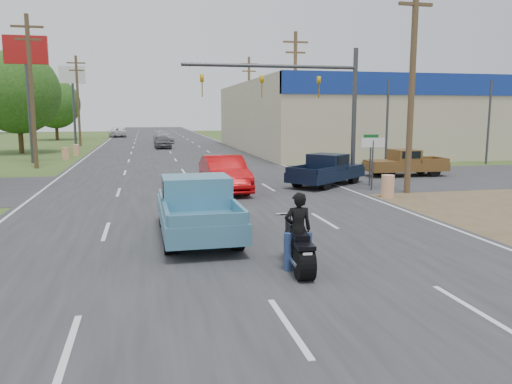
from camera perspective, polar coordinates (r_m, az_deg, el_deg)
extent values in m
plane|color=#324D1F|center=(8.94, 3.74, -15.19)|extent=(200.00, 200.00, 0.00)
cube|color=#2D2D30|center=(48.02, -9.76, 4.48)|extent=(15.00, 180.00, 0.02)
cube|color=#2D2D30|center=(26.18, -7.33, 0.89)|extent=(120.00, 10.00, 0.02)
cube|color=brown|center=(22.54, 23.90, -1.13)|extent=(8.00, 18.00, 0.01)
cube|color=#B7A88C|center=(58.86, 23.37, 7.89)|extent=(50.00, 28.00, 6.60)
cylinder|color=#4C3823|center=(23.98, 17.39, 11.78)|extent=(0.28, 0.28, 10.00)
cube|color=#4C3823|center=(24.41, 17.79, 19.77)|extent=(1.60, 0.14, 0.14)
cylinder|color=#4C3823|center=(40.60, 4.48, 10.84)|extent=(0.28, 0.28, 10.00)
cube|color=#4C3823|center=(40.96, 4.55, 16.72)|extent=(2.00, 0.14, 0.14)
cube|color=#4C3823|center=(40.86, 4.54, 15.61)|extent=(1.60, 0.14, 0.14)
cylinder|color=#4C3823|center=(58.05, -0.80, 10.29)|extent=(0.28, 0.28, 10.00)
cube|color=#4C3823|center=(58.30, -0.80, 14.42)|extent=(2.00, 0.14, 0.14)
cube|color=#4C3823|center=(58.23, -0.80, 13.64)|extent=(1.60, 0.14, 0.14)
cylinder|color=#4C3823|center=(36.56, -24.27, 10.30)|extent=(0.28, 0.28, 10.00)
cube|color=#4C3823|center=(36.95, -24.70, 16.80)|extent=(2.00, 0.14, 0.14)
cube|color=#4C3823|center=(36.84, -24.62, 15.58)|extent=(1.60, 0.14, 0.14)
cylinder|color=#4C3823|center=(60.27, -19.67, 9.73)|extent=(0.28, 0.28, 10.00)
cube|color=#4C3823|center=(60.51, -19.88, 13.70)|extent=(2.00, 0.14, 0.14)
cube|color=#4C3823|center=(60.44, -19.84, 12.95)|extent=(1.60, 0.14, 0.14)
cylinder|color=#422D19|center=(51.10, -25.30, 5.83)|extent=(0.44, 0.44, 3.24)
sphere|color=#1B4213|center=(51.10, -25.60, 10.26)|extent=(7.56, 7.56, 7.56)
cylinder|color=#422D19|center=(74.81, -21.82, 6.63)|extent=(0.44, 0.44, 2.88)
sphere|color=#1B4213|center=(74.78, -21.98, 9.33)|extent=(6.72, 6.72, 6.72)
cylinder|color=#422D19|center=(96.67, 24.03, 7.10)|extent=(0.44, 0.44, 3.60)
sphere|color=#1B4213|center=(96.68, 24.20, 9.70)|extent=(8.40, 8.40, 8.40)
cylinder|color=#422D19|center=(107.80, 4.96, 7.90)|extent=(0.44, 0.44, 3.42)
sphere|color=#1B4213|center=(107.80, 5.00, 10.12)|extent=(7.98, 7.98, 7.98)
cylinder|color=orange|center=(22.57, 14.81, 0.63)|extent=(0.56, 0.56, 1.00)
cylinder|color=orange|center=(30.44, 8.16, 2.93)|extent=(0.56, 0.56, 1.00)
cylinder|color=orange|center=(42.39, -20.94, 4.11)|extent=(0.56, 0.56, 1.00)
cylinder|color=orange|center=(46.31, -19.86, 4.53)|extent=(0.56, 0.56, 1.00)
cylinder|color=#3F3F44|center=(40.66, -24.49, 9.36)|extent=(0.30, 0.30, 9.00)
cube|color=#B21414|center=(40.91, -24.83, 14.54)|extent=(3.00, 0.35, 2.00)
cylinder|color=#3F3F44|center=(64.35, -20.10, 9.18)|extent=(0.30, 0.30, 9.00)
cube|color=white|center=(64.50, -20.28, 12.46)|extent=(3.00, 0.35, 2.00)
cylinder|color=#3F3F44|center=(24.35, 13.15, 2.94)|extent=(0.08, 0.08, 2.40)
cube|color=white|center=(24.26, 13.24, 5.53)|extent=(1.20, 0.05, 0.45)
cylinder|color=#3F3F44|center=(25.95, 12.92, 3.31)|extent=(0.08, 0.08, 2.40)
cube|color=#0C591E|center=(25.86, 13.02, 6.18)|extent=(0.80, 0.04, 0.22)
cylinder|color=#3F3F44|center=(27.08, 11.14, 8.47)|extent=(0.24, 0.24, 7.00)
cylinder|color=#3F3F44|center=(25.72, 1.79, 14.19)|extent=(9.00, 0.18, 0.18)
imported|color=gold|center=(26.41, 7.19, 13.01)|extent=(0.18, 0.40, 1.10)
imported|color=gold|center=(25.56, 0.67, 13.22)|extent=(0.18, 0.40, 1.10)
imported|color=gold|center=(25.05, -6.21, 13.25)|extent=(0.18, 0.40, 1.10)
imported|color=#B4080A|center=(23.52, -3.64, 2.06)|extent=(1.92, 5.13, 1.67)
cylinder|color=black|center=(11.16, 5.58, -8.16)|extent=(0.42, 0.78, 0.76)
cylinder|color=black|center=(12.71, 3.82, -6.00)|extent=(0.20, 0.76, 0.76)
cube|color=black|center=(11.87, 4.63, -5.43)|extent=(0.36, 1.39, 0.34)
cube|color=black|center=(12.09, 4.35, -4.05)|extent=(0.35, 0.65, 0.25)
cube|color=black|center=(11.50, 5.02, -4.97)|extent=(0.39, 0.65, 0.11)
cylinder|color=white|center=(12.36, 4.03, -2.51)|extent=(0.75, 0.12, 0.06)
cube|color=white|center=(10.85, 5.91, -7.27)|extent=(0.21, 0.04, 0.14)
imported|color=black|center=(11.68, 4.81, -4.79)|extent=(0.68, 0.47, 1.77)
cylinder|color=black|center=(16.51, -10.45, -2.47)|extent=(0.32, 0.85, 0.85)
cylinder|color=black|center=(16.68, -4.34, -2.24)|extent=(0.32, 0.85, 0.85)
cylinder|color=black|center=(13.29, -9.79, -5.24)|extent=(0.32, 0.85, 0.85)
cylinder|color=black|center=(13.50, -2.21, -4.90)|extent=(0.32, 0.85, 0.85)
cube|color=teal|center=(14.91, -6.77, -2.70)|extent=(2.16, 5.52, 0.55)
cube|color=teal|center=(16.47, -7.42, -0.37)|extent=(2.03, 2.11, 0.19)
cube|color=teal|center=(14.90, -6.87, 0.10)|extent=(1.96, 1.67, 0.90)
cube|color=black|center=(14.87, -6.88, 0.70)|extent=(2.00, 1.34, 0.48)
cube|color=teal|center=(12.21, -5.42, -3.26)|extent=(1.95, 0.10, 0.32)
cylinder|color=black|center=(27.39, 8.17, 2.00)|extent=(0.76, 0.69, 0.75)
cylinder|color=black|center=(26.64, 11.10, 1.72)|extent=(0.76, 0.69, 0.75)
cylinder|color=black|center=(24.92, 4.78, 1.37)|extent=(0.76, 0.69, 0.75)
cylinder|color=black|center=(24.10, 7.90, 1.06)|extent=(0.76, 0.69, 0.75)
cube|color=black|center=(25.72, 8.05, 2.01)|extent=(4.96, 4.53, 0.49)
cube|color=black|center=(26.95, 9.64, 2.95)|extent=(2.56, 2.55, 0.17)
cube|color=black|center=(25.73, 8.19, 3.44)|extent=(2.22, 2.26, 0.80)
cube|color=black|center=(25.72, 8.20, 3.75)|extent=(2.02, 2.11, 0.42)
cube|color=black|center=(23.65, 5.14, 2.38)|extent=(1.15, 1.39, 0.28)
cylinder|color=black|center=(29.36, 14.93, 2.23)|extent=(0.73, 0.29, 0.73)
cylinder|color=black|center=(30.73, 13.66, 2.56)|extent=(0.73, 0.29, 0.73)
cylinder|color=black|center=(30.73, 19.68, 2.29)|extent=(0.73, 0.29, 0.73)
cylinder|color=black|center=(32.04, 18.27, 2.62)|extent=(0.73, 0.29, 0.73)
cube|color=brown|center=(30.66, 16.69, 2.80)|extent=(4.77, 1.90, 0.47)
cube|color=brown|center=(29.99, 14.32, 3.35)|extent=(1.83, 1.76, 0.16)
cube|color=brown|center=(30.56, 16.58, 3.96)|extent=(1.45, 1.70, 0.77)
cube|color=black|center=(30.55, 16.60, 4.21)|extent=(1.17, 1.73, 0.41)
cube|color=brown|center=(31.79, 20.42, 3.48)|extent=(0.10, 1.68, 0.27)
imported|color=#55565A|center=(53.73, -10.63, 5.66)|extent=(1.79, 4.16, 1.40)
imported|color=#A6A5AA|center=(63.09, -10.53, 6.19)|extent=(2.57, 5.42, 1.53)
imported|color=white|center=(81.29, -15.58, 6.58)|extent=(3.06, 5.52, 1.46)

